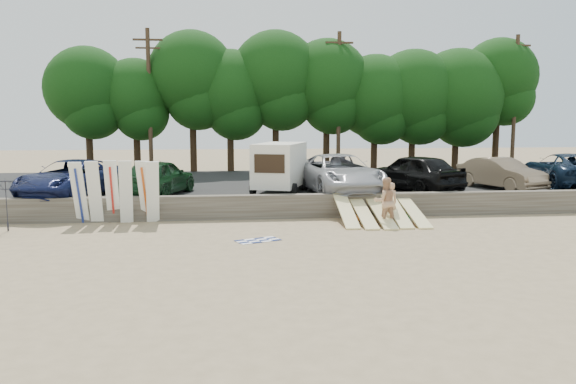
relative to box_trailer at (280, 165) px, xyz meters
name	(u,v)px	position (x,y,z in m)	size (l,w,h in m)	color
ground	(370,230)	(2.81, -5.93, -2.00)	(120.00, 120.00, 0.00)	tan
seawall	(352,205)	(2.81, -2.93, -1.50)	(44.00, 0.50, 1.00)	#6B6356
parking_lot	(322,188)	(2.81, 4.57, -1.65)	(44.00, 14.50, 0.70)	#282828
treeline	(318,87)	(3.70, 11.65, 4.27)	(32.93, 6.38, 9.29)	#382616
utility_poles	(339,99)	(4.81, 10.07, 3.43)	(25.80, 0.26, 9.00)	#473321
box_trailer	(280,165)	(0.00, 0.00, 0.00)	(2.97, 4.05, 2.32)	white
car_0	(71,178)	(-9.34, -0.40, -0.48)	(2.72, 5.89, 1.64)	#141B46
car_1	(159,177)	(-5.54, -0.40, -0.47)	(1.96, 4.87, 1.66)	#123218
car_2	(339,173)	(2.77, -0.26, -0.40)	(2.99, 6.48, 1.80)	#B0AFB5
car_3	(414,172)	(6.46, -0.04, -0.41)	(2.12, 5.26, 1.79)	black
car_4	(501,173)	(11.06, 0.34, -0.54)	(1.62, 4.64, 1.53)	#8C7359
car_5	(566,170)	(14.72, 0.66, -0.44)	(2.86, 6.20, 1.72)	black
surfboard_upright_0	(79,193)	(-8.24, -3.49, -0.75)	(0.50, 0.06, 2.60)	white
surfboard_upright_1	(94,192)	(-7.66, -3.48, -0.74)	(0.50, 0.06, 2.60)	white
surfboard_upright_2	(112,192)	(-7.01, -3.34, -0.73)	(0.50, 0.06, 2.60)	white
surfboard_upright_3	(126,192)	(-6.44, -3.56, -0.74)	(0.50, 0.06, 2.60)	white
surfboard_upright_4	(145,192)	(-5.72, -3.40, -0.75)	(0.50, 0.06, 2.60)	white
surfboard_upright_5	(153,192)	(-5.41, -3.55, -0.75)	(0.50, 0.06, 2.60)	white
surfboard_low_0	(346,210)	(2.23, -4.37, -1.47)	(0.56, 3.00, 0.07)	#FFEDA0
surfboard_low_1	(364,213)	(2.91, -4.54, -1.59)	(0.56, 3.00, 0.07)	#FFEDA0
surfboard_low_2	(381,214)	(3.62, -4.62, -1.60)	(0.56, 3.00, 0.07)	#FFEDA0
surfboard_low_3	(396,211)	(4.26, -4.52, -1.51)	(0.56, 3.00, 0.07)	#FFEDA0
surfboard_low_4	(414,213)	(4.97, -4.56, -1.59)	(0.56, 3.00, 0.07)	#FFEDA0
beachgoer_a	(390,202)	(4.03, -4.40, -1.19)	(0.59, 0.39, 1.62)	tan
beachgoer_b	(385,201)	(3.65, -4.97, -1.06)	(0.92, 0.71, 1.88)	tan
cooler	(405,216)	(4.84, -3.88, -1.84)	(0.38, 0.30, 0.32)	#227F4A
gear_bag	(356,218)	(2.75, -3.84, -1.89)	(0.30, 0.25, 0.22)	#C75D17
beach_towel	(258,240)	(-1.45, -7.25, -2.00)	(1.50, 1.50, 0.00)	white
beach_umbrella	(8,205)	(-10.51, -4.59, -1.01)	(2.17, 2.21, 1.99)	black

